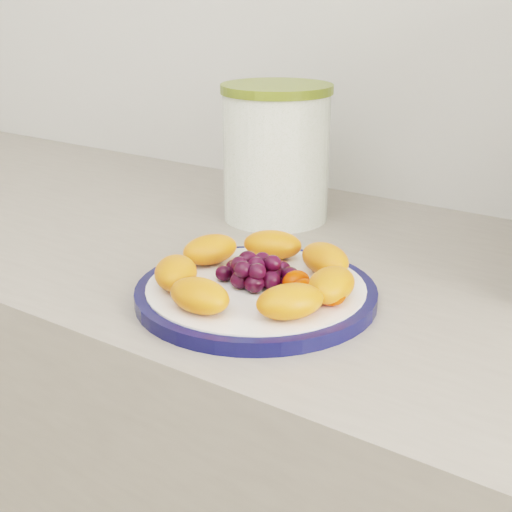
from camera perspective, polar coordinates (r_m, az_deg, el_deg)
The scene contains 5 objects.
plate_rim at distance 0.76m, azimuth 0.00°, elevation -3.01°, with size 0.26×0.26×0.01m, color #0B0E3A.
plate_face at distance 0.76m, azimuth 0.00°, elevation -2.94°, with size 0.23×0.23×0.02m, color white.
canister at distance 1.01m, azimuth 1.62°, elevation 7.89°, with size 0.15×0.15×0.18m, color #507528.
canister_lid at distance 0.99m, azimuth 1.68°, elevation 13.24°, with size 0.15×0.15×0.01m, color olive.
fruit_plate at distance 0.74m, azimuth 0.43°, elevation -1.33°, with size 0.22×0.22×0.03m.
Camera 1 is at (0.29, 0.49, 1.21)m, focal length 50.00 mm.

